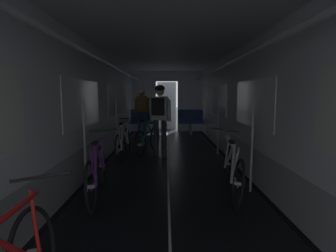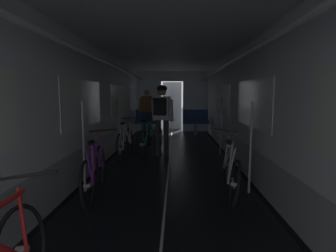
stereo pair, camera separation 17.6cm
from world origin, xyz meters
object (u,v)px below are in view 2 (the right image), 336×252
bicycle_green_in_aisle (150,139)px  bench_seat_far_right (195,120)px  bench_seat_far_left (148,120)px  bicycle_silver (230,170)px  person_standing_near_bench (147,109)px  person_cyclist_aisle (162,113)px  bicycle_white (125,143)px  bicycle_purple (95,171)px

bicycle_green_in_aisle → bench_seat_far_right: bearing=67.3°
bench_seat_far_left → bench_seat_far_right: bearing=0.0°
bench_seat_far_right → bicycle_silver: bearing=-89.4°
bench_seat_far_left → person_standing_near_bench: person_standing_near_bench is taller
bicycle_silver → bicycle_green_in_aisle: bearing=118.1°
person_cyclist_aisle → person_standing_near_bench: bearing=102.4°
person_cyclist_aisle → bench_seat_far_right: bearing=73.2°
bicycle_green_in_aisle → bicycle_white: bearing=-134.9°
bench_seat_far_right → bicycle_white: 4.33m
bench_seat_far_left → bicycle_white: bearing=-91.8°
bench_seat_far_left → bicycle_white: size_ratio=0.58×
bicycle_white → bicycle_silver: bicycle_silver is taller
bench_seat_far_left → bicycle_silver: bicycle_silver is taller
bench_seat_far_right → bicycle_green_in_aisle: size_ratio=0.61×
bicycle_silver → bicycle_purple: size_ratio=1.00×
bicycle_silver → bicycle_green_in_aisle: (-1.46, 2.73, 0.00)m
bicycle_green_in_aisle → person_standing_near_bench: bearing=97.7°
bench_seat_far_left → person_standing_near_bench: 0.55m
bicycle_white → bicycle_green_in_aisle: size_ratio=1.04×
person_standing_near_bench → person_cyclist_aisle: bearing=-77.6°
bicycle_green_in_aisle → bicycle_purple: bearing=-100.8°
bench_seat_far_right → bench_seat_far_left: bearing=180.0°
bicycle_silver → bicycle_green_in_aisle: size_ratio=1.05×
bicycle_purple → person_cyclist_aisle: (0.85, 2.58, 0.69)m
bicycle_silver → bicycle_purple: bearing=-176.9°
bicycle_silver → person_standing_near_bench: person_standing_near_bench is taller
bench_seat_far_left → person_cyclist_aisle: 3.71m
bench_seat_far_left → bicycle_silver: bearing=-73.0°
bicycle_green_in_aisle → bicycle_silver: bearing=-61.9°
bench_seat_far_left → bicycle_purple: size_ratio=0.58×
person_cyclist_aisle → bicycle_purple: bearing=-108.3°
bicycle_white → bench_seat_far_left: bearing=88.2°
person_cyclist_aisle → bench_seat_far_left: bearing=101.2°
bicycle_silver → person_cyclist_aisle: 2.81m
person_cyclist_aisle → bicycle_white: bearing=-162.2°
bench_seat_far_left → bicycle_silver: size_ratio=0.58×
bicycle_purple → person_cyclist_aisle: person_cyclist_aisle is taller
bench_seat_far_right → person_cyclist_aisle: bearing=-106.8°
bicycle_silver → bicycle_green_in_aisle: 3.09m
bicycle_white → person_cyclist_aisle: size_ratio=0.98×
bicycle_silver → person_cyclist_aisle: bearing=114.9°
bicycle_silver → bicycle_purple: (-2.00, -0.11, 0.00)m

